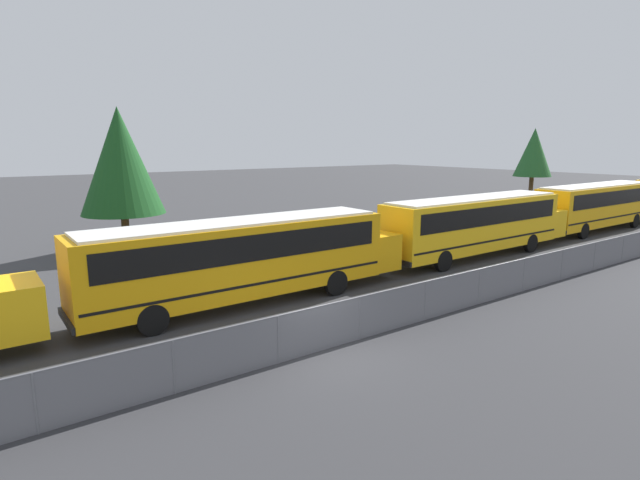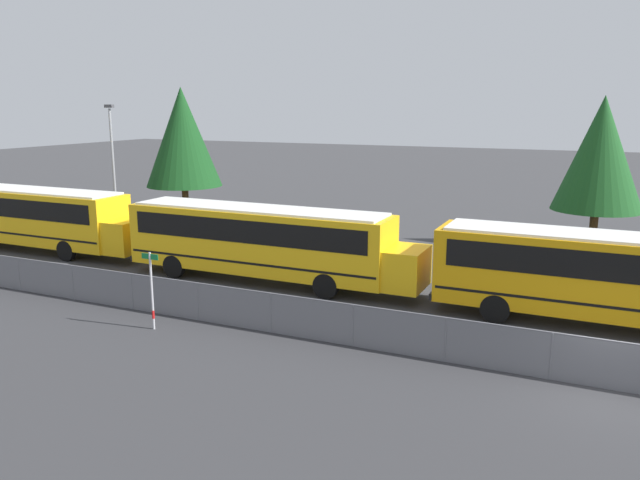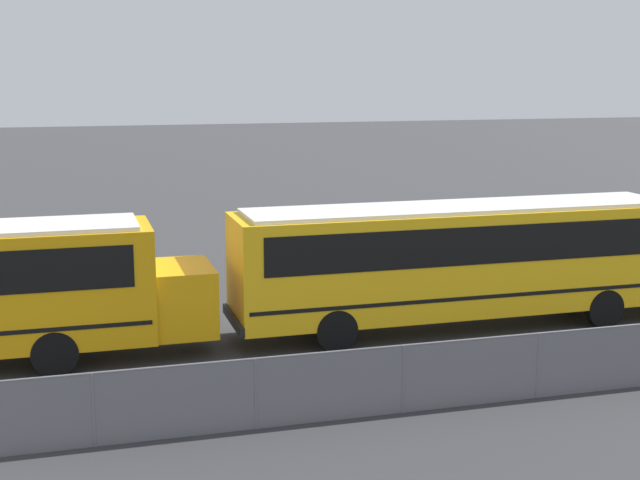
% 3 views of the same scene
% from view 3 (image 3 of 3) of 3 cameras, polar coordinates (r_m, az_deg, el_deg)
% --- Properties ---
extents(school_bus_4, '(13.91, 2.50, 3.37)m').
position_cam_3_polar(school_bus_4, '(24.40, 9.59, -0.91)').
color(school_bus_4, yellow).
rests_on(school_bus_4, ground_plane).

